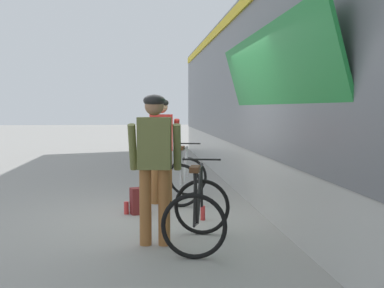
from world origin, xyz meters
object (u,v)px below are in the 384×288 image
object	(u,v)px
water_bottle_near_the_bikes	(203,213)
train_car	(332,87)
bicycle_far_silver	(184,178)
cyclist_far_in_red	(161,141)
bicycle_near_black	(198,212)
backpack_on_platform	(140,201)
cyclist_near_in_olive	(155,156)
water_bottle_by_the_backpack	(126,208)

from	to	relation	value
water_bottle_near_the_bikes	train_car	bearing A→B (deg)	29.12
train_car	bicycle_far_silver	world-z (taller)	train_car
train_car	water_bottle_near_the_bikes	size ratio (longest dim) A/B	104.26
train_car	cyclist_far_in_red	bearing A→B (deg)	-178.57
bicycle_near_black	water_bottle_near_the_bikes	distance (m)	1.34
cyclist_far_in_red	bicycle_near_black	distance (m)	2.67
backpack_on_platform	cyclist_far_in_red	bearing A→B (deg)	47.93
train_car	cyclist_near_in_olive	xyz separation A→B (m)	(-3.13, -2.55, -0.91)
cyclist_far_in_red	backpack_on_platform	size ratio (longest dim) A/B	4.40
cyclist_far_in_red	water_bottle_by_the_backpack	size ratio (longest dim) A/B	9.31
cyclist_near_in_olive	bicycle_far_silver	xyz separation A→B (m)	(0.57, 2.64, -0.65)
water_bottle_near_the_bikes	water_bottle_by_the_backpack	size ratio (longest dim) A/B	1.09
water_bottle_near_the_bikes	backpack_on_platform	bearing A→B (deg)	150.60
train_car	bicycle_near_black	bearing A→B (deg)	-134.95
bicycle_near_black	backpack_on_platform	world-z (taller)	bicycle_near_black
cyclist_near_in_olive	bicycle_far_silver	world-z (taller)	cyclist_near_in_olive
bicycle_far_silver	water_bottle_by_the_backpack	bearing A→B (deg)	-135.82
backpack_on_platform	water_bottle_near_the_bikes	xyz separation A→B (m)	(0.90, -0.51, -0.10)
bicycle_near_black	backpack_on_platform	xyz separation A→B (m)	(-0.68, 1.80, -0.20)
train_car	cyclist_near_in_olive	size ratio (longest dim) A/B	12.24
backpack_on_platform	water_bottle_by_the_backpack	bearing A→B (deg)	162.36
bicycle_far_silver	water_bottle_by_the_backpack	distance (m)	1.37
cyclist_near_in_olive	water_bottle_near_the_bikes	distance (m)	1.69
bicycle_near_black	backpack_on_platform	size ratio (longest dim) A/B	2.98
cyclist_near_in_olive	backpack_on_platform	bearing A→B (deg)	96.18
cyclist_far_in_red	bicycle_near_black	bearing A→B (deg)	-82.67
backpack_on_platform	water_bottle_by_the_backpack	distance (m)	0.23
train_car	bicycle_far_silver	xyz separation A→B (m)	(-2.57, 0.09, -1.56)
bicycle_near_black	water_bottle_by_the_backpack	world-z (taller)	bicycle_near_black
cyclist_far_in_red	bicycle_far_silver	bearing A→B (deg)	22.45
train_car	backpack_on_platform	distance (m)	3.85
bicycle_far_silver	backpack_on_platform	world-z (taller)	bicycle_far_silver
backpack_on_platform	train_car	bearing A→B (deg)	-3.04
bicycle_near_black	cyclist_near_in_olive	bearing A→B (deg)	169.65
water_bottle_near_the_bikes	water_bottle_by_the_backpack	distance (m)	1.22
water_bottle_by_the_backpack	water_bottle_near_the_bikes	bearing A→B (deg)	-24.68
train_car	cyclist_near_in_olive	world-z (taller)	train_car
backpack_on_platform	water_bottle_by_the_backpack	size ratio (longest dim) A/B	2.11
bicycle_far_silver	train_car	bearing A→B (deg)	-2.00
bicycle_far_silver	bicycle_near_black	bearing A→B (deg)	-91.37
cyclist_near_in_olive	bicycle_near_black	world-z (taller)	cyclist_near_in_olive
bicycle_far_silver	backpack_on_platform	bearing A→B (deg)	-128.86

